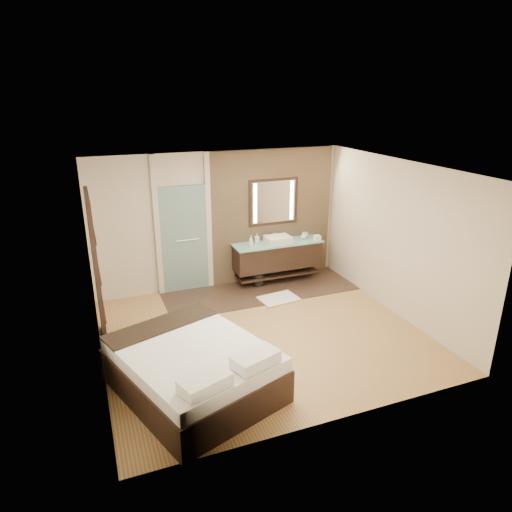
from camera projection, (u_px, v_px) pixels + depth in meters
name	position (u px, v px, depth m)	size (l,w,h in m)	color
floor	(263.00, 334.00, 7.49)	(5.00, 5.00, 0.00)	#9B6841
tile_strip	(260.00, 291.00, 9.09)	(3.80, 1.30, 0.01)	#37261E
stone_wall	(272.00, 216.00, 9.34)	(2.60, 0.08, 2.70)	tan
vanity	(277.00, 255.00, 9.34)	(1.85, 0.55, 0.88)	black
mirror_unit	(273.00, 202.00, 9.19)	(1.06, 0.04, 0.96)	black
frosted_door	(184.00, 235.00, 8.77)	(1.10, 0.12, 2.70)	silver
shoji_partition	(97.00, 273.00, 6.77)	(0.06, 1.20, 2.40)	black
bed	(193.00, 369.00, 5.97)	(2.26, 2.52, 0.80)	black
bath_mat	(279.00, 298.00, 8.72)	(0.72, 0.50, 0.02)	white
waste_bin	(258.00, 280.00, 9.28)	(0.22, 0.22, 0.28)	black
tissue_box	(317.00, 238.00, 9.37)	(0.12, 0.12, 0.10)	white
soap_bottle_a	(251.00, 241.00, 8.97)	(0.08, 0.08, 0.21)	silver
soap_bottle_b	(257.00, 238.00, 9.18)	(0.09, 0.09, 0.19)	#B2B2B2
soap_bottle_c	(304.00, 236.00, 9.41)	(0.11, 0.11, 0.14)	silver
cup	(305.00, 235.00, 9.54)	(0.13, 0.13, 0.10)	silver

